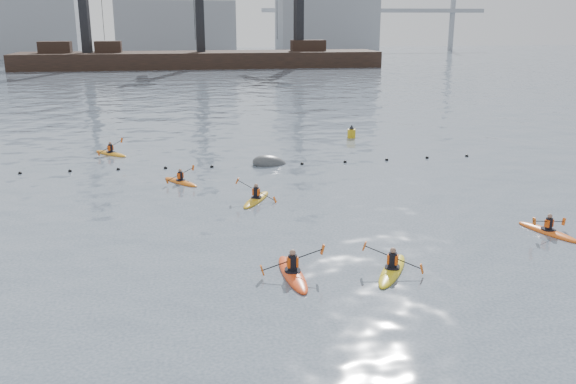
% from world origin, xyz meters
% --- Properties ---
extents(ground, '(400.00, 400.00, 0.00)m').
position_xyz_m(ground, '(0.00, 0.00, 0.00)').
color(ground, '#374450').
rests_on(ground, ground).
extents(float_line, '(33.24, 0.73, 0.24)m').
position_xyz_m(float_line, '(-0.50, 22.53, 0.03)').
color(float_line, black).
rests_on(float_line, ground).
extents(barge_pier, '(72.00, 19.30, 29.50)m').
position_xyz_m(barge_pier, '(-0.22, 110.00, 1.89)').
color(barge_pier, black).
rests_on(barge_pier, ground).
extents(skyline, '(141.00, 28.00, 22.00)m').
position_xyz_m(skyline, '(2.23, 150.27, 9.25)').
color(skyline, gray).
rests_on(skyline, ground).
extents(kayaker_0, '(2.51, 3.72, 1.28)m').
position_xyz_m(kayaker_0, '(0.20, 4.27, 0.11)').
color(kayaker_0, '#F14416').
rests_on(kayaker_0, ground).
extents(kayaker_1, '(2.41, 3.37, 1.22)m').
position_xyz_m(kayaker_1, '(4.04, 3.96, 0.11)').
color(kayaker_1, yellow).
rests_on(kayaker_1, ground).
extents(kayaker_2, '(2.31, 2.79, 1.02)m').
position_xyz_m(kayaker_2, '(-4.02, 18.80, 0.09)').
color(kayaker_2, orange).
rests_on(kayaker_2, ground).
extents(kayaker_3, '(2.13, 3.28, 1.31)m').
position_xyz_m(kayaker_3, '(-0.01, 14.36, 0.10)').
color(kayaker_3, gold).
rests_on(kayaker_3, ground).
extents(kayaker_4, '(2.10, 3.28, 1.04)m').
position_xyz_m(kayaker_4, '(12.49, 7.02, 0.10)').
color(kayaker_4, orange).
rests_on(kayaker_4, ground).
extents(kayaker_5, '(2.79, 2.81, 1.17)m').
position_xyz_m(kayaker_5, '(-8.99, 27.64, 0.10)').
color(kayaker_5, orange).
rests_on(kayaker_5, ground).
extents(mooring_buoy, '(2.79, 1.76, 1.69)m').
position_xyz_m(mooring_buoy, '(1.88, 22.67, 0.00)').
color(mooring_buoy, '#3A3C3E').
rests_on(mooring_buoy, ground).
extents(nav_buoy, '(0.66, 0.66, 1.21)m').
position_xyz_m(nav_buoy, '(9.80, 31.00, 0.37)').
color(nav_buoy, '#BB9B12').
rests_on(nav_buoy, ground).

